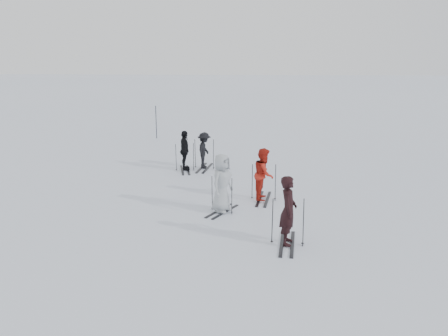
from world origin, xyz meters
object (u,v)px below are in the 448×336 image
(skier_uphill_left, at_px, (185,151))
(piste_marker, at_px, (156,122))
(skier_grey, at_px, (222,184))
(skier_uphill_far, at_px, (204,151))
(skier_near_dark, at_px, (288,211))
(skier_red, at_px, (264,175))

(skier_uphill_left, distance_m, piste_marker, 7.26)
(skier_grey, distance_m, piste_marker, 12.66)
(skier_uphill_left, relative_size, piste_marker, 0.92)
(skier_uphill_left, bearing_deg, skier_grey, -170.64)
(skier_grey, xyz_separation_m, skier_uphill_left, (-1.80, 5.09, -0.11))
(skier_uphill_far, bearing_deg, skier_grey, -160.46)
(skier_grey, bearing_deg, skier_uphill_left, 47.76)
(skier_grey, relative_size, skier_uphill_left, 1.13)
(skier_near_dark, distance_m, skier_uphill_left, 8.49)
(skier_red, xyz_separation_m, skier_uphill_left, (-3.19, 3.78, -0.06))
(skier_uphill_far, bearing_deg, skier_red, -140.96)
(skier_near_dark, xyz_separation_m, skier_red, (-0.51, 3.86, -0.06))
(skier_near_dark, height_order, skier_uphill_far, skier_near_dark)
(skier_uphill_left, height_order, skier_uphill_far, skier_uphill_left)
(skier_red, height_order, skier_uphill_left, skier_red)
(skier_red, xyz_separation_m, skier_grey, (-1.38, -1.31, 0.05))
(skier_near_dark, bearing_deg, skier_red, 14.18)
(skier_uphill_far, bearing_deg, piste_marker, 35.36)
(skier_grey, xyz_separation_m, skier_uphill_far, (-1.01, 5.46, -0.17))
(skier_near_dark, distance_m, skier_uphill_far, 8.52)
(piste_marker, bearing_deg, skier_near_dark, -67.14)
(skier_near_dark, xyz_separation_m, skier_grey, (-1.90, 2.55, -0.01))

